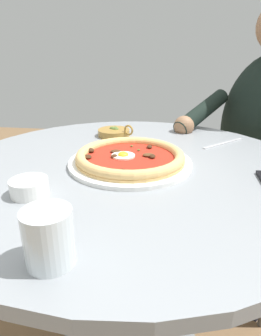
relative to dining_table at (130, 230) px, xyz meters
name	(u,v)px	position (x,y,z in m)	size (l,w,h in m)	color
dining_table	(130,230)	(0.00, 0.00, 0.00)	(0.92, 0.92, 0.75)	gray
pizza_on_plate	(128,159)	(0.00, 0.00, 0.21)	(0.31, 0.31, 0.04)	white
water_glass	(49,241)	(0.06, 0.37, 0.23)	(0.07, 0.07, 0.08)	silver
ramekin_capers	(29,187)	(0.17, 0.19, 0.21)	(0.07, 0.07, 0.03)	white
olive_pan	(114,132)	(0.09, -0.25, 0.21)	(0.12, 0.10, 0.05)	olive
fork_utensil	(223,143)	(-0.26, -0.21, 0.20)	(0.13, 0.12, 0.00)	#BCBCC1
diner_person	(256,180)	(-0.45, -0.46, -0.03)	(0.57, 0.44, 1.18)	#282833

